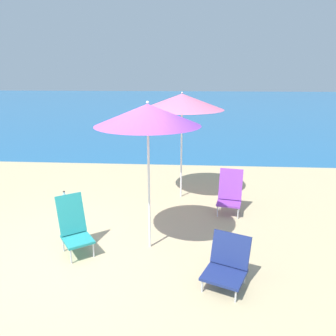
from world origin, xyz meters
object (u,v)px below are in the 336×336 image
(beach_umbrella_pink, at_px, (182,102))
(beach_chair_teal, at_px, (74,226))
(water_bottle, at_px, (65,199))
(beach_chair_purple, at_px, (230,192))
(beach_umbrella_purple, at_px, (148,115))
(beach_chair_navy, at_px, (227,263))

(beach_umbrella_pink, relative_size, beach_chair_teal, 2.62)
(beach_chair_teal, height_order, water_bottle, beach_chair_teal)
(beach_chair_purple, bearing_deg, beach_umbrella_purple, -122.44)
(beach_umbrella_purple, height_order, beach_chair_purple, beach_umbrella_purple)
(beach_umbrella_pink, bearing_deg, beach_chair_teal, -122.77)
(beach_chair_purple, distance_m, beach_chair_teal, 3.07)
(beach_umbrella_pink, relative_size, beach_chair_purple, 2.70)
(beach_chair_purple, bearing_deg, beach_chair_navy, -85.53)
(beach_umbrella_pink, relative_size, water_bottle, 7.87)
(beach_umbrella_pink, distance_m, beach_chair_purple, 2.11)
(beach_umbrella_pink, distance_m, beach_chair_navy, 3.69)
(water_bottle, bearing_deg, beach_chair_navy, -38.23)
(beach_umbrella_purple, bearing_deg, beach_chair_purple, 46.20)
(beach_chair_navy, relative_size, beach_chair_teal, 0.82)
(beach_chair_purple, xyz_separation_m, beach_chair_teal, (-2.58, -1.68, 0.00))
(beach_chair_teal, relative_size, water_bottle, 3.00)
(beach_umbrella_purple, relative_size, beach_chair_purple, 2.69)
(beach_chair_teal, bearing_deg, beach_chair_purple, -3.42)
(beach_umbrella_pink, bearing_deg, beach_umbrella_purple, -100.62)
(beach_umbrella_purple, bearing_deg, beach_umbrella_pink, 79.38)
(beach_umbrella_pink, bearing_deg, beach_chair_purple, -37.90)
(beach_chair_navy, xyz_separation_m, water_bottle, (-3.17, 2.49, -0.19))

